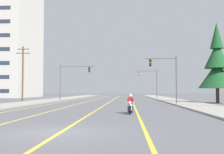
{
  "coord_description": "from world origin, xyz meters",
  "views": [
    {
      "loc": [
        2.82,
        -11.85,
        1.68
      ],
      "look_at": [
        1.21,
        18.02,
        3.11
      ],
      "focal_mm": 46.67,
      "sensor_mm": 36.0,
      "label": 1
    }
  ],
  "objects_px": {
    "traffic_signal_mid_right": "(151,79)",
    "conifer_tree_right_verge_near": "(217,66)",
    "traffic_signal_near_left": "(70,76)",
    "utility_pole_left_near": "(23,72)",
    "motorcycle_with_rider": "(130,106)",
    "traffic_signal_near_right": "(168,72)"
  },
  "relations": [
    {
      "from": "motorcycle_with_rider",
      "to": "conifer_tree_right_verge_near",
      "type": "distance_m",
      "value": 22.33
    },
    {
      "from": "traffic_signal_near_left",
      "to": "utility_pole_left_near",
      "type": "height_order",
      "value": "utility_pole_left_near"
    },
    {
      "from": "conifer_tree_right_verge_near",
      "to": "traffic_signal_near_right",
      "type": "bearing_deg",
      "value": -159.93
    },
    {
      "from": "motorcycle_with_rider",
      "to": "traffic_signal_near_right",
      "type": "bearing_deg",
      "value": 72.65
    },
    {
      "from": "motorcycle_with_rider",
      "to": "utility_pole_left_near",
      "type": "xyz_separation_m",
      "value": [
        -16.98,
        23.91,
        4.15
      ]
    },
    {
      "from": "traffic_signal_mid_right",
      "to": "conifer_tree_right_verge_near",
      "type": "height_order",
      "value": "conifer_tree_right_verge_near"
    },
    {
      "from": "motorcycle_with_rider",
      "to": "traffic_signal_near_right",
      "type": "height_order",
      "value": "traffic_signal_near_right"
    },
    {
      "from": "traffic_signal_near_right",
      "to": "conifer_tree_right_verge_near",
      "type": "bearing_deg",
      "value": 20.07
    },
    {
      "from": "traffic_signal_near_left",
      "to": "conifer_tree_right_verge_near",
      "type": "height_order",
      "value": "conifer_tree_right_verge_near"
    },
    {
      "from": "traffic_signal_mid_right",
      "to": "traffic_signal_near_right",
      "type": "bearing_deg",
      "value": -89.3
    },
    {
      "from": "traffic_signal_near_right",
      "to": "traffic_signal_mid_right",
      "type": "height_order",
      "value": "same"
    },
    {
      "from": "motorcycle_with_rider",
      "to": "traffic_signal_near_right",
      "type": "xyz_separation_m",
      "value": [
        4.93,
        15.77,
        3.45
      ]
    },
    {
      "from": "traffic_signal_near_right",
      "to": "traffic_signal_near_left",
      "type": "distance_m",
      "value": 18.97
    },
    {
      "from": "motorcycle_with_rider",
      "to": "conifer_tree_right_verge_near",
      "type": "relative_size",
      "value": 0.2
    },
    {
      "from": "traffic_signal_mid_right",
      "to": "utility_pole_left_near",
      "type": "relative_size",
      "value": 0.71
    },
    {
      "from": "traffic_signal_mid_right",
      "to": "utility_pole_left_near",
      "type": "bearing_deg",
      "value": -144.44
    },
    {
      "from": "utility_pole_left_near",
      "to": "motorcycle_with_rider",
      "type": "bearing_deg",
      "value": -54.63
    },
    {
      "from": "motorcycle_with_rider",
      "to": "traffic_signal_near_left",
      "type": "distance_m",
      "value": 29.48
    },
    {
      "from": "traffic_signal_near_left",
      "to": "traffic_signal_mid_right",
      "type": "bearing_deg",
      "value": 39.06
    },
    {
      "from": "traffic_signal_near_right",
      "to": "traffic_signal_mid_right",
      "type": "xyz_separation_m",
      "value": [
        -0.29,
        23.59,
        0.03
      ]
    },
    {
      "from": "traffic_signal_near_right",
      "to": "traffic_signal_near_left",
      "type": "xyz_separation_m",
      "value": [
        -14.9,
        11.73,
        0.13
      ]
    },
    {
      "from": "traffic_signal_near_left",
      "to": "traffic_signal_mid_right",
      "type": "xyz_separation_m",
      "value": [
        14.61,
        11.86,
        -0.09
      ]
    }
  ]
}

